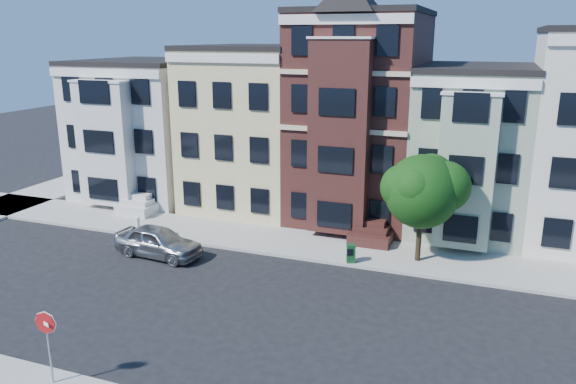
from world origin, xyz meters
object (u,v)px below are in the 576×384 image
at_px(parked_car, 158,241).
at_px(stop_sign, 48,343).
at_px(street_tree, 422,196).
at_px(newspaper_box, 351,253).
at_px(fire_hydrant, 138,226).

distance_m(parked_car, stop_sign, 11.11).
distance_m(street_tree, newspaper_box, 4.37).
bearing_deg(parked_car, fire_hydrant, 55.20).
bearing_deg(parked_car, street_tree, -68.53).
bearing_deg(street_tree, parked_car, -163.51).
xyz_separation_m(parked_car, newspaper_box, (9.45, 2.28, -0.18)).
distance_m(newspaper_box, fire_hydrant, 12.39).
relative_size(newspaper_box, stop_sign, 0.33).
xyz_separation_m(parked_car, stop_sign, (2.99, -10.67, 0.77)).
height_order(newspaper_box, stop_sign, stop_sign).
relative_size(newspaper_box, fire_hydrant, 1.32).
relative_size(street_tree, fire_hydrant, 9.41).
height_order(street_tree, fire_hydrant, street_tree).
height_order(street_tree, parked_car, street_tree).
xyz_separation_m(street_tree, newspaper_box, (-3.03, -1.41, -2.81)).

